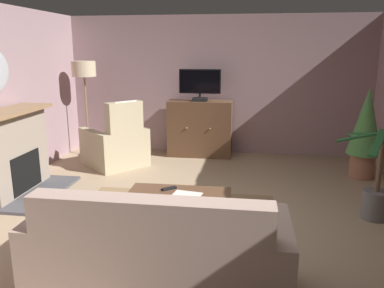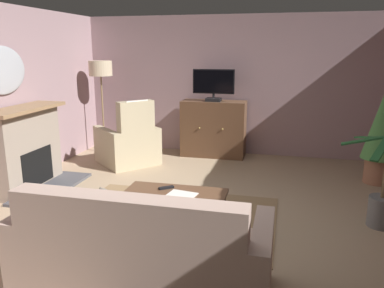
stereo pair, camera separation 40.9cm
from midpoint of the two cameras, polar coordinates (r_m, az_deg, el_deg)
name	(u,v)px [view 1 (the left image)]	position (r m, az deg, el deg)	size (l,w,h in m)	color
ground_plane	(192,228)	(4.49, -2.73, -12.40)	(6.26, 7.28, 0.04)	tan
wall_back	(217,85)	(7.41, 2.19, 8.62)	(6.26, 0.10, 2.58)	gray
rug_central	(173,218)	(4.70, -5.41, -10.81)	(2.45, 1.76, 0.01)	#8E704C
fireplace	(14,155)	(5.89, -26.60, -1.46)	(0.83, 1.41, 1.18)	#4C4C51
tv_cabinet	(200,130)	(7.22, -0.43, 2.13)	(1.18, 0.50, 1.04)	#402A1C
television	(200,84)	(7.05, -0.50, 8.83)	(0.76, 0.20, 0.58)	black
coffee_table	(179,198)	(4.19, -4.80, -7.98)	(1.11, 0.55, 0.46)	brown
tv_remote	(169,188)	(4.30, -6.14, -6.59)	(0.17, 0.05, 0.02)	black
folded_newspaper	(187,195)	(4.12, -3.67, -7.57)	(0.30, 0.22, 0.01)	silver
sofa_floral	(158,258)	(3.27, -8.75, -16.41)	(2.07, 0.85, 0.94)	#BC9E8E
armchair_facing_sofa	(116,146)	(6.79, -12.82, -0.27)	(1.26, 1.26, 1.16)	tan
potted_plant_leafy_by_curtain	(366,128)	(6.38, 22.65, 2.14)	(0.52, 0.52, 1.41)	#99664C
potted_plant_small_fern_corner	(376,195)	(4.96, 23.45, -6.90)	(0.95, 0.96, 1.09)	slate
cat	(100,199)	(5.21, -15.67, -7.84)	(0.42, 0.57, 0.18)	gray
floor_lamp	(84,78)	(7.46, -17.18, 9.35)	(0.43, 0.43, 1.75)	#4C4233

